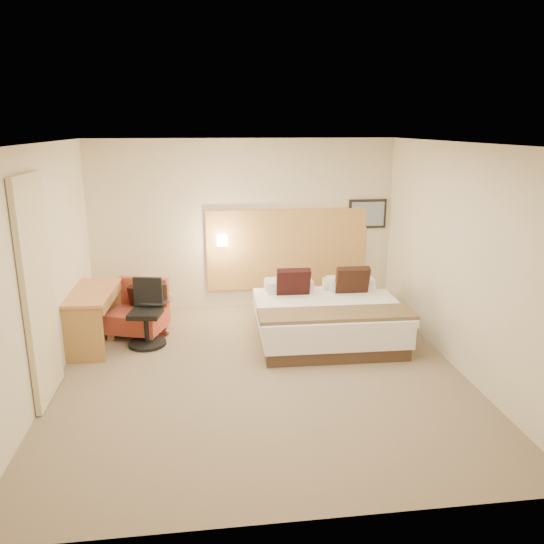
{
  "coord_description": "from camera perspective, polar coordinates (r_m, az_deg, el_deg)",
  "views": [
    {
      "loc": [
        -0.61,
        -5.8,
        2.88
      ],
      "look_at": [
        0.23,
        0.71,
        1.07
      ],
      "focal_mm": 35.0,
      "sensor_mm": 36.0,
      "label": 1
    }
  ],
  "objects": [
    {
      "name": "wall_left",
      "position": [
        6.26,
        -23.78,
        -0.04
      ],
      "size": [
        0.02,
        5.0,
        2.7
      ],
      "primitive_type": "cube",
      "color": "beige",
      "rests_on": "floor"
    },
    {
      "name": "bed",
      "position": [
        7.48,
        5.8,
        -4.73
      ],
      "size": [
        2.0,
        1.94,
        0.95
      ],
      "color": "#432F21",
      "rests_on": "floor"
    },
    {
      "name": "bottle_b",
      "position": [
        7.58,
        -12.82,
        -2.05
      ],
      "size": [
        0.07,
        0.07,
        0.2
      ],
      "primitive_type": "cylinder",
      "rotation": [
        0.0,
        0.0,
        0.15
      ],
      "color": "#859CCF",
      "rests_on": "side_table"
    },
    {
      "name": "desk",
      "position": [
        7.47,
        -18.6,
        -3.13
      ],
      "size": [
        0.62,
        1.25,
        0.77
      ],
      "color": "#C37A4C",
      "rests_on": "floor"
    },
    {
      "name": "headboard_panel",
      "position": [
        8.59,
        1.64,
        2.47
      ],
      "size": [
        2.6,
        0.04,
        1.3
      ],
      "primitive_type": "cube",
      "color": "tan",
      "rests_on": "wall_back"
    },
    {
      "name": "wall_front",
      "position": [
        3.68,
        2.91,
        -9.17
      ],
      "size": [
        4.8,
        0.02,
        2.7
      ],
      "primitive_type": "cube",
      "color": "beige",
      "rests_on": "floor"
    },
    {
      "name": "art_canvas",
      "position": [
        8.78,
        10.27,
        6.16
      ],
      "size": [
        0.54,
        0.01,
        0.39
      ],
      "primitive_type": "cube",
      "color": "gray",
      "rests_on": "wall_back"
    },
    {
      "name": "side_table",
      "position": [
        7.64,
        -12.41,
        -4.6
      ],
      "size": [
        0.57,
        0.57,
        0.55
      ],
      "color": "silver",
      "rests_on": "floor"
    },
    {
      "name": "ceiling",
      "position": [
        5.83,
        -1.37,
        13.77
      ],
      "size": [
        4.8,
        5.0,
        0.02
      ],
      "primitive_type": "cube",
      "color": "white",
      "rests_on": "floor"
    },
    {
      "name": "lamp_shade",
      "position": [
        8.34,
        -5.39,
        3.42
      ],
      "size": [
        0.15,
        0.15,
        0.15
      ],
      "primitive_type": "cube",
      "color": "#F8E7C1",
      "rests_on": "wall_back"
    },
    {
      "name": "bottle_a",
      "position": [
        7.56,
        -12.96,
        -2.11
      ],
      "size": [
        0.07,
        0.07,
        0.2
      ],
      "primitive_type": "cylinder",
      "rotation": [
        0.0,
        0.0,
        0.15
      ],
      "color": "#90B8DE",
      "rests_on": "side_table"
    },
    {
      "name": "lounge_chair",
      "position": [
        7.8,
        -14.09,
        -4.28
      ],
      "size": [
        0.9,
        0.84,
        0.77
      ],
      "color": "tan",
      "rests_on": "floor"
    },
    {
      "name": "wall_right",
      "position": [
        6.71,
        19.63,
        1.36
      ],
      "size": [
        0.02,
        5.0,
        2.7
      ],
      "primitive_type": "cube",
      "color": "beige",
      "rests_on": "floor"
    },
    {
      "name": "curtain",
      "position": [
        6.05,
        -23.83,
        -1.83
      ],
      "size": [
        0.06,
        0.9,
        2.42
      ],
      "primitive_type": "cube",
      "color": "beige",
      "rests_on": "wall_left"
    },
    {
      "name": "menu_folder",
      "position": [
        7.48,
        -11.72,
        -2.13
      ],
      "size": [
        0.14,
        0.07,
        0.22
      ],
      "primitive_type": "cube",
      "rotation": [
        0.0,
        0.0,
        0.15
      ],
      "color": "#301D13",
      "rests_on": "side_table"
    },
    {
      "name": "floor",
      "position": [
        6.51,
        -1.21,
        -10.92
      ],
      "size": [
        4.8,
        5.0,
        0.02
      ],
      "primitive_type": "cube",
      "color": "#7D6B54",
      "rests_on": "ground"
    },
    {
      "name": "art_frame",
      "position": [
        8.79,
        10.23,
        6.18
      ],
      "size": [
        0.62,
        0.03,
        0.47
      ],
      "primitive_type": "cube",
      "color": "black",
      "rests_on": "wall_back"
    },
    {
      "name": "desk_chair",
      "position": [
        7.38,
        -13.31,
        -4.88
      ],
      "size": [
        0.59,
        0.59,
        0.9
      ],
      "color": "black",
      "rests_on": "floor"
    },
    {
      "name": "wall_back",
      "position": [
        8.47,
        -3.09,
        5.03
      ],
      "size": [
        4.8,
        0.02,
        2.7
      ],
      "primitive_type": "cube",
      "color": "beige",
      "rests_on": "floor"
    },
    {
      "name": "lamp_arm",
      "position": [
        8.4,
        -5.41,
        3.5
      ],
      "size": [
        0.02,
        0.12,
        0.02
      ],
      "primitive_type": "cylinder",
      "rotation": [
        1.57,
        0.0,
        0.0
      ],
      "color": "silver",
      "rests_on": "wall_back"
    }
  ]
}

